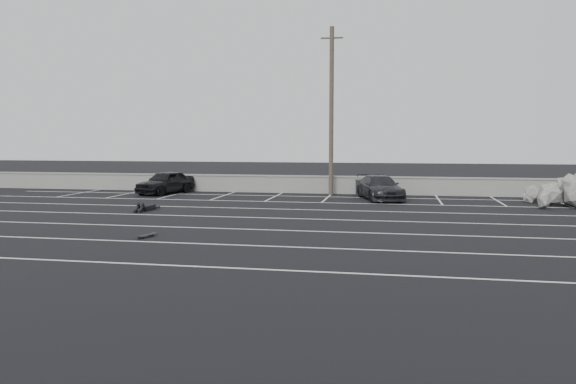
% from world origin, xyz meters
% --- Properties ---
extents(ground, '(120.00, 120.00, 0.00)m').
position_xyz_m(ground, '(0.00, 0.00, 0.00)').
color(ground, black).
rests_on(ground, ground).
extents(seawall, '(50.00, 0.45, 1.06)m').
position_xyz_m(seawall, '(0.00, 14.00, 0.55)').
color(seawall, gray).
rests_on(seawall, ground).
extents(stall_lines, '(36.00, 20.05, 0.01)m').
position_xyz_m(stall_lines, '(-0.08, 4.41, 0.00)').
color(stall_lines, silver).
rests_on(stall_lines, ground).
extents(car_left, '(2.73, 4.35, 1.38)m').
position_xyz_m(car_left, '(-8.74, 12.00, 0.69)').
color(car_left, black).
rests_on(car_left, ground).
extents(car_right, '(3.03, 4.79, 1.29)m').
position_xyz_m(car_right, '(3.89, 11.09, 0.65)').
color(car_right, black).
rests_on(car_right, ground).
extents(utility_pole, '(1.28, 0.26, 9.62)m').
position_xyz_m(utility_pole, '(1.01, 13.20, 4.87)').
color(utility_pole, '#4C4238').
rests_on(utility_pole, ground).
extents(trash_bin, '(0.70, 0.70, 0.88)m').
position_xyz_m(trash_bin, '(2.69, 13.46, 0.45)').
color(trash_bin, '#262629').
rests_on(trash_bin, ground).
extents(person, '(0.95, 2.24, 0.44)m').
position_xyz_m(person, '(-6.42, 4.56, 0.22)').
color(person, black).
rests_on(person, ground).
extents(skateboard, '(0.40, 0.77, 0.09)m').
position_xyz_m(skateboard, '(-3.34, -2.28, 0.07)').
color(skateboard, black).
rests_on(skateboard, ground).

